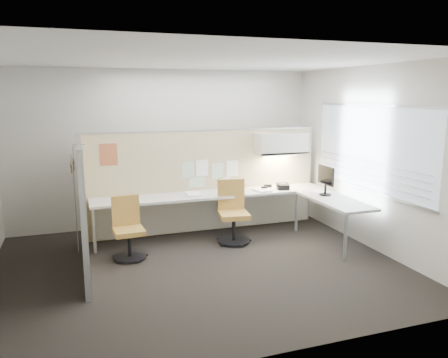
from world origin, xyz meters
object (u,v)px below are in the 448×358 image
object	(u,v)px
chair_right	(233,214)
chair_left	(128,230)
phone	(283,186)
desk	(234,201)
monitor	(326,179)

from	to	relation	value
chair_right	chair_left	bearing A→B (deg)	-165.94
chair_left	phone	size ratio (longest dim) A/B	3.65
desk	chair_left	bearing A→B (deg)	-166.22
desk	chair_left	xyz separation A→B (m)	(-1.82, -0.45, -0.18)
desk	monitor	distance (m)	1.55
chair_right	monitor	size ratio (longest dim) A/B	2.06
desk	chair_right	size ratio (longest dim) A/B	4.04
chair_left	chair_right	bearing A→B (deg)	2.50
desk	monitor	xyz separation A→B (m)	(1.37, -0.59, 0.41)
chair_left	chair_right	size ratio (longest dim) A/B	0.90
desk	monitor	size ratio (longest dim) A/B	8.32
chair_right	phone	world-z (taller)	chair_right
chair_left	monitor	distance (m)	3.24
monitor	chair_right	bearing A→B (deg)	78.52
chair_right	monitor	distance (m)	1.62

